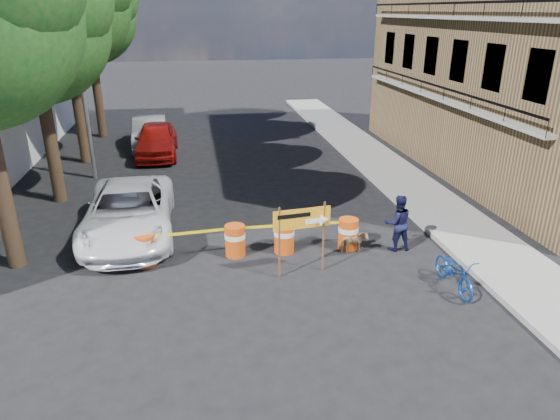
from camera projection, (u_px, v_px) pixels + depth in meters
name	position (u px, v px, depth m)	size (l,w,h in m)	color
ground	(278.00, 280.00, 12.73)	(120.00, 120.00, 0.00)	black
sidewalk_east	(411.00, 187.00, 19.17)	(2.40, 40.00, 0.15)	gray
apartment_building	(543.00, 21.00, 19.70)	(8.00, 16.00, 12.00)	olive
tree_mid_a	(32.00, 24.00, 15.82)	(5.25, 5.00, 8.68)	#332316
tree_mid_b	(64.00, 2.00, 20.13)	(5.67, 5.40, 9.62)	#332316
tree_far	(88.00, 14.00, 24.89)	(5.04, 4.80, 8.84)	#332316
streetlamp	(81.00, 68.00, 18.84)	(1.25, 0.18, 8.00)	gray
barrel_far_left	(145.00, 249.00, 13.34)	(0.58, 0.58, 0.90)	#D2470C
barrel_mid_left	(235.00, 240.00, 13.88)	(0.58, 0.58, 0.90)	#D2470C
barrel_mid_right	(284.00, 237.00, 14.07)	(0.58, 0.58, 0.90)	#D2470C
barrel_far_right	(348.00, 233.00, 14.30)	(0.58, 0.58, 0.90)	#D2470C
detour_sign	(310.00, 223.00, 12.58)	(1.50, 0.31, 1.94)	#592D19
pedestrian	(398.00, 223.00, 14.09)	(0.80, 0.63, 1.65)	black
bicycle	(457.00, 256.00, 12.05)	(0.62, 0.93, 1.77)	#1345A0
dog	(354.00, 242.00, 14.09)	(0.34, 0.74, 0.63)	tan
suv_white	(129.00, 212.00, 15.02)	(2.55, 5.53, 1.54)	white
sedan_red	(156.00, 140.00, 23.30)	(1.84, 4.58, 1.56)	#98100C
sedan_silver	(150.00, 133.00, 24.79)	(1.58, 4.54, 1.50)	#AFB0B6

